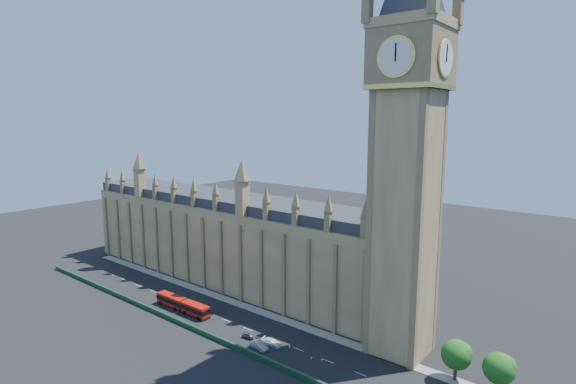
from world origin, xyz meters
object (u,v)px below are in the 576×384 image
Objects in this scene: red_bus at (182,305)px; car_silver at (259,345)px; car_white at (271,342)px; car_grey at (250,336)px.

red_bus is 30.42m from car_silver.
car_white is at bearing 0.74° from red_bus.
car_white is (1.16, 3.08, -0.08)m from car_silver.
car_silver reaches higher than car_grey.
car_white is (31.49, 0.83, -1.01)m from red_bus.
red_bus is 3.98× the size of car_silver.
car_silver is at bearing -5.01° from red_bus.
car_grey is 5.37m from car_silver.
red_bus reaches higher than car_silver.
car_grey is 6.10m from car_white.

